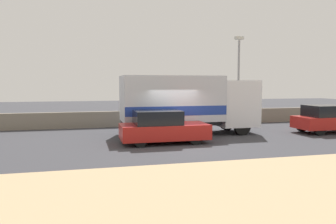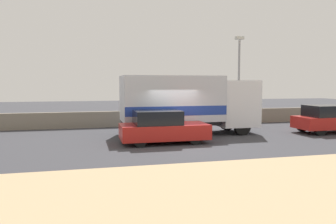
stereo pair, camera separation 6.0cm
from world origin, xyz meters
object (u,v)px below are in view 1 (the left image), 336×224
car_sedan_second (328,119)px  car_hatchback (162,127)px  street_lamp (239,73)px  box_truck (186,102)px

car_sedan_second → car_hatchback: bearing=-174.6°
street_lamp → box_truck: size_ratio=0.79×
box_truck → car_hatchback: 3.16m
car_hatchback → street_lamp: bearing=39.9°
street_lamp → box_truck: 5.80m
car_hatchback → box_truck: bearing=50.7°
box_truck → car_hatchback: size_ratio=1.82×
street_lamp → box_truck: bearing=-145.9°
street_lamp → car_sedan_second: bearing=-53.0°
street_lamp → car_hatchback: 8.89m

